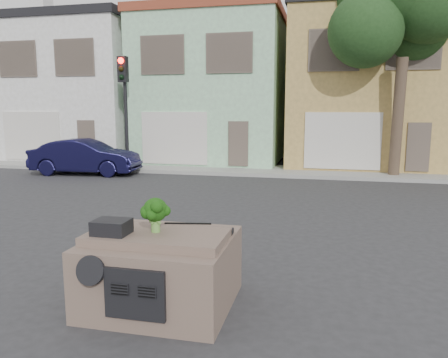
% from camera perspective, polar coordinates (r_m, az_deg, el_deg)
% --- Properties ---
extents(ground_plane, '(120.00, 120.00, 0.00)m').
position_cam_1_polar(ground_plane, '(9.37, -1.37, -8.33)').
color(ground_plane, '#303033').
rests_on(ground_plane, ground).
extents(sidewalk, '(40.00, 3.00, 0.15)m').
position_cam_1_polar(sidewalk, '(19.47, 6.32, 1.08)').
color(sidewalk, gray).
rests_on(sidewalk, ground).
extents(townhouse_white, '(7.20, 8.20, 7.55)m').
position_cam_1_polar(townhouse_white, '(26.68, -17.04, 10.90)').
color(townhouse_white, white).
rests_on(townhouse_white, ground).
extents(townhouse_mint, '(7.20, 8.20, 7.55)m').
position_cam_1_polar(townhouse_mint, '(23.86, -0.90, 11.54)').
color(townhouse_mint, '#9FD5A8').
rests_on(townhouse_mint, ground).
extents(townhouse_tan, '(7.20, 8.20, 7.55)m').
position_cam_1_polar(townhouse_tan, '(23.23, 17.73, 11.17)').
color(townhouse_tan, tan).
rests_on(townhouse_tan, ground).
extents(navy_sedan, '(4.70, 1.98, 1.51)m').
position_cam_1_polar(navy_sedan, '(19.77, -17.55, 0.60)').
color(navy_sedan, black).
rests_on(navy_sedan, ground).
extents(traffic_signal, '(0.40, 0.40, 5.10)m').
position_cam_1_polar(traffic_signal, '(20.14, -12.80, 8.24)').
color(traffic_signal, black).
rests_on(traffic_signal, ground).
extents(tree_near, '(4.40, 4.00, 8.50)m').
position_cam_1_polar(tree_near, '(18.71, 22.09, 12.96)').
color(tree_near, '#1F3E1A').
rests_on(tree_near, ground).
extents(car_dashboard, '(2.00, 1.80, 1.12)m').
position_cam_1_polar(car_dashboard, '(6.48, -8.12, -11.35)').
color(car_dashboard, brown).
rests_on(car_dashboard, ground).
extents(instrument_hump, '(0.48, 0.38, 0.20)m').
position_cam_1_polar(instrument_hump, '(6.21, -14.46, -6.09)').
color(instrument_hump, black).
rests_on(instrument_hump, car_dashboard).
extents(wiper_arm, '(0.69, 0.15, 0.02)m').
position_cam_1_polar(wiper_arm, '(6.56, -4.74, -5.80)').
color(wiper_arm, black).
rests_on(wiper_arm, car_dashboard).
extents(broccoli, '(0.56, 0.56, 0.50)m').
position_cam_1_polar(broccoli, '(6.15, -8.96, -4.61)').
color(broccoli, '#133A0B').
rests_on(broccoli, car_dashboard).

